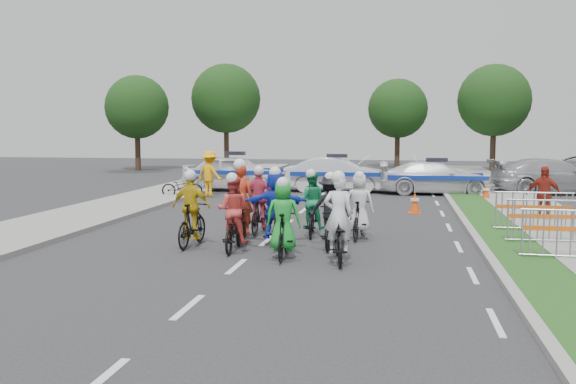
% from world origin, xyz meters
% --- Properties ---
extents(ground, '(90.00, 90.00, 0.00)m').
position_xyz_m(ground, '(0.00, 0.00, 0.00)').
color(ground, '#28282B').
rests_on(ground, ground).
extents(curb_right, '(0.20, 60.00, 0.12)m').
position_xyz_m(curb_right, '(5.10, 5.00, 0.06)').
color(curb_right, gray).
rests_on(curb_right, ground).
extents(grass_strip, '(1.20, 60.00, 0.11)m').
position_xyz_m(grass_strip, '(5.80, 5.00, 0.06)').
color(grass_strip, '#234115').
rests_on(grass_strip, ground).
extents(sidewalk_right, '(2.40, 60.00, 0.13)m').
position_xyz_m(sidewalk_right, '(7.60, 5.00, 0.07)').
color(sidewalk_right, gray).
rests_on(sidewalk_right, ground).
extents(sidewalk_left, '(3.00, 60.00, 0.13)m').
position_xyz_m(sidewalk_left, '(-6.50, 5.00, 0.07)').
color(sidewalk_left, gray).
rests_on(sidewalk_left, ground).
extents(rider_0, '(0.91, 1.95, 1.92)m').
position_xyz_m(rider_0, '(1.97, 0.83, 0.63)').
color(rider_0, black).
rests_on(rider_0, ground).
extents(rider_1, '(0.76, 1.70, 1.76)m').
position_xyz_m(rider_1, '(0.78, 0.97, 0.69)').
color(rider_1, black).
rests_on(rider_1, ground).
extents(rider_2, '(0.78, 1.79, 1.79)m').
position_xyz_m(rider_2, '(-0.50, 1.66, 0.67)').
color(rider_2, black).
rests_on(rider_2, ground).
extents(rider_3, '(0.94, 1.76, 1.83)m').
position_xyz_m(rider_3, '(-1.58, 1.96, 0.70)').
color(rider_3, black).
rests_on(rider_3, ground).
extents(rider_4, '(0.99, 1.75, 1.78)m').
position_xyz_m(rider_4, '(1.63, 2.44, 0.70)').
color(rider_4, black).
rests_on(rider_4, ground).
extents(rider_5, '(1.56, 1.85, 1.88)m').
position_xyz_m(rider_5, '(0.31, 2.53, 0.79)').
color(rider_5, black).
rests_on(rider_5, ground).
extents(rider_6, '(0.99, 2.09, 2.05)m').
position_xyz_m(rider_6, '(-0.62, 2.86, 0.67)').
color(rider_6, black).
rests_on(rider_6, ground).
extents(rider_7, '(0.77, 1.68, 1.72)m').
position_xyz_m(rider_7, '(2.23, 3.71, 0.68)').
color(rider_7, black).
rests_on(rider_7, ground).
extents(rider_8, '(0.77, 1.76, 1.74)m').
position_xyz_m(rider_8, '(0.96, 4.00, 0.65)').
color(rider_8, black).
rests_on(rider_8, ground).
extents(rider_9, '(0.92, 1.73, 1.81)m').
position_xyz_m(rider_9, '(-0.43, 4.12, 0.70)').
color(rider_9, black).
rests_on(rider_9, ground).
extents(police_car_0, '(4.86, 2.34, 1.60)m').
position_xyz_m(police_car_0, '(-4.05, 15.45, 0.80)').
color(police_car_0, silver).
rests_on(police_car_0, ground).
extents(police_car_1, '(4.59, 1.64, 1.51)m').
position_xyz_m(police_car_1, '(0.48, 15.87, 0.75)').
color(police_car_1, silver).
rests_on(police_car_1, ground).
extents(police_car_2, '(4.83, 2.09, 1.38)m').
position_xyz_m(police_car_2, '(4.74, 15.46, 0.69)').
color(police_car_2, silver).
rests_on(police_car_2, ground).
extents(civilian_sedan, '(5.46, 2.93, 1.51)m').
position_xyz_m(civilian_sedan, '(9.65, 16.44, 0.75)').
color(civilian_sedan, '#A4A3A8').
rests_on(civilian_sedan, ground).
extents(spectator_2, '(1.07, 0.73, 1.68)m').
position_xyz_m(spectator_2, '(7.40, 7.47, 0.84)').
color(spectator_2, maroon).
rests_on(spectator_2, ground).
extents(marshal_hiviz, '(1.39, 1.16, 1.87)m').
position_xyz_m(marshal_hiviz, '(-4.46, 12.92, 0.93)').
color(marshal_hiviz, '#FFAA0D').
rests_on(marshal_hiviz, ground).
extents(barrier_0, '(2.03, 0.61, 1.12)m').
position_xyz_m(barrier_0, '(6.70, 1.49, 0.56)').
color(barrier_0, '#A5A8AD').
rests_on(barrier_0, ground).
extents(barrier_1, '(2.01, 0.55, 1.12)m').
position_xyz_m(barrier_1, '(6.70, 3.40, 0.56)').
color(barrier_1, '#A5A8AD').
rests_on(barrier_1, ground).
extents(barrier_2, '(2.01, 0.55, 1.12)m').
position_xyz_m(barrier_2, '(6.70, 5.25, 0.56)').
color(barrier_2, '#A5A8AD').
rests_on(barrier_2, ground).
extents(cone_0, '(0.40, 0.40, 0.70)m').
position_xyz_m(cone_0, '(3.71, 8.96, 0.34)').
color(cone_0, '#F24C0C').
rests_on(cone_0, ground).
extents(cone_1, '(0.40, 0.40, 0.70)m').
position_xyz_m(cone_1, '(6.49, 13.10, 0.34)').
color(cone_1, '#F24C0C').
rests_on(cone_1, ground).
extents(parked_bike, '(1.72, 0.77, 0.88)m').
position_xyz_m(parked_bike, '(-5.45, 12.33, 0.44)').
color(parked_bike, black).
rests_on(parked_bike, ground).
extents(tree_0, '(4.20, 4.20, 6.30)m').
position_xyz_m(tree_0, '(-14.00, 28.00, 4.19)').
color(tree_0, '#382619').
rests_on(tree_0, ground).
extents(tree_1, '(4.55, 4.55, 6.82)m').
position_xyz_m(tree_1, '(9.00, 30.00, 4.54)').
color(tree_1, '#382619').
rests_on(tree_1, ground).
extents(tree_3, '(4.90, 4.90, 7.35)m').
position_xyz_m(tree_3, '(-9.00, 32.00, 4.89)').
color(tree_3, '#382619').
rests_on(tree_3, ground).
extents(tree_4, '(4.20, 4.20, 6.30)m').
position_xyz_m(tree_4, '(3.00, 34.00, 4.19)').
color(tree_4, '#382619').
rests_on(tree_4, ground).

